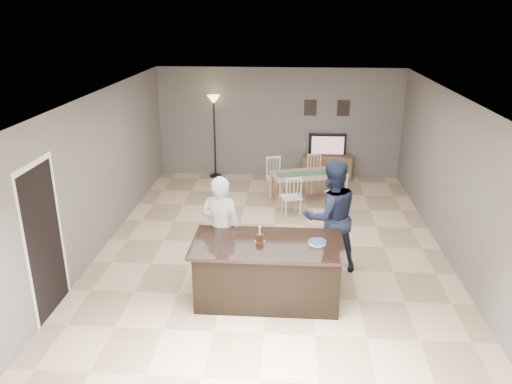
# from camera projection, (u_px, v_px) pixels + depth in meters

# --- Properties ---
(floor) EXTENTS (8.00, 8.00, 0.00)m
(floor) POSITION_uv_depth(u_px,v_px,m) (272.00, 244.00, 9.04)
(floor) COLOR #DEB68E
(floor) RESTS_ON ground
(room_shell) EXTENTS (8.00, 8.00, 8.00)m
(room_shell) POSITION_uv_depth(u_px,v_px,m) (273.00, 155.00, 8.46)
(room_shell) COLOR slate
(room_shell) RESTS_ON floor
(kitchen_island) EXTENTS (2.15, 1.10, 0.90)m
(kitchen_island) POSITION_uv_depth(u_px,v_px,m) (267.00, 271.00, 7.19)
(kitchen_island) COLOR black
(kitchen_island) RESTS_ON floor
(tv_console) EXTENTS (1.20, 0.40, 0.60)m
(tv_console) POSITION_uv_depth(u_px,v_px,m) (327.00, 168.00, 12.38)
(tv_console) COLOR brown
(tv_console) RESTS_ON floor
(television) EXTENTS (0.91, 0.12, 0.53)m
(television) POSITION_uv_depth(u_px,v_px,m) (327.00, 145.00, 12.25)
(television) COLOR black
(television) RESTS_ON tv_console
(tv_screen_glow) EXTENTS (0.78, 0.00, 0.78)m
(tv_screen_glow) POSITION_uv_depth(u_px,v_px,m) (328.00, 145.00, 12.18)
(tv_screen_glow) COLOR orange
(tv_screen_glow) RESTS_ON tv_console
(picture_frames) EXTENTS (1.10, 0.02, 0.38)m
(picture_frames) POSITION_uv_depth(u_px,v_px,m) (327.00, 108.00, 12.08)
(picture_frames) COLOR black
(picture_frames) RESTS_ON room_shell
(doorway) EXTENTS (0.00, 2.10, 2.65)m
(doorway) POSITION_uv_depth(u_px,v_px,m) (42.00, 228.00, 6.65)
(doorway) COLOR black
(doorway) RESTS_ON floor
(woman) EXTENTS (0.66, 0.48, 1.69)m
(woman) POSITION_uv_depth(u_px,v_px,m) (221.00, 229.00, 7.62)
(woman) COLOR silver
(woman) RESTS_ON floor
(man) EXTENTS (1.08, 0.95, 1.85)m
(man) POSITION_uv_depth(u_px,v_px,m) (331.00, 217.00, 7.85)
(man) COLOR #181F35
(man) RESTS_ON floor
(birthday_cake) EXTENTS (0.16, 0.16, 0.24)m
(birthday_cake) POSITION_uv_depth(u_px,v_px,m) (260.00, 238.00, 7.06)
(birthday_cake) COLOR gold
(birthday_cake) RESTS_ON kitchen_island
(plate_stack) EXTENTS (0.26, 0.26, 0.04)m
(plate_stack) POSITION_uv_depth(u_px,v_px,m) (317.00, 242.00, 7.00)
(plate_stack) COLOR white
(plate_stack) RESTS_ON kitchen_island
(dining_table) EXTENTS (1.77, 1.93, 0.87)m
(dining_table) POSITION_uv_depth(u_px,v_px,m) (305.00, 179.00, 10.78)
(dining_table) COLOR tan
(dining_table) RESTS_ON floor
(floor_lamp) EXTENTS (0.31, 0.31, 2.05)m
(floor_lamp) POSITION_uv_depth(u_px,v_px,m) (214.00, 114.00, 12.14)
(floor_lamp) COLOR black
(floor_lamp) RESTS_ON floor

